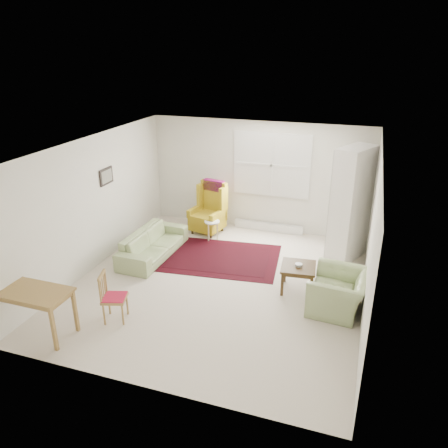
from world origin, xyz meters
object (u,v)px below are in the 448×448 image
(armchair, at_px, (338,288))
(desk, at_px, (34,312))
(coffee_table, at_px, (298,278))
(wingback_chair, at_px, (207,208))
(stool, at_px, (212,230))
(cabinet, at_px, (351,204))
(sofa, at_px, (153,239))
(desk_chair, at_px, (114,297))

(armchair, bearing_deg, desk, -59.08)
(armchair, height_order, coffee_table, armchair)
(wingback_chair, xyz_separation_m, desk, (-1.09, -4.37, -0.22))
(coffee_table, xyz_separation_m, desk, (-3.48, -2.48, 0.13))
(wingback_chair, distance_m, stool, 0.55)
(wingback_chair, xyz_separation_m, cabinet, (3.11, -0.27, 0.54))
(sofa, height_order, armchair, armchair)
(desk_chair, bearing_deg, coffee_table, -71.56)
(cabinet, distance_m, desk, 5.92)
(sofa, relative_size, wingback_chair, 1.57)
(sofa, distance_m, desk_chair, 2.25)
(cabinet, height_order, desk, cabinet)
(sofa, height_order, stool, sofa)
(armchair, bearing_deg, cabinet, -175.42)
(wingback_chair, relative_size, desk, 1.01)
(armchair, bearing_deg, sofa, -97.61)
(wingback_chair, bearing_deg, cabinet, 7.03)
(stool, bearing_deg, coffee_table, -35.71)
(coffee_table, relative_size, desk_chair, 0.72)
(wingback_chair, relative_size, coffee_table, 2.01)
(sofa, height_order, wingback_chair, wingback_chair)
(wingback_chair, height_order, stool, wingback_chair)
(coffee_table, xyz_separation_m, cabinet, (0.72, 1.62, 0.89))
(armchair, height_order, stool, armchair)
(armchair, height_order, desk_chair, desk_chair)
(armchair, distance_m, wingback_chair, 3.87)
(stool, bearing_deg, desk_chair, -96.64)
(cabinet, height_order, desk_chair, cabinet)
(stool, bearing_deg, armchair, -34.16)
(wingback_chair, relative_size, stool, 2.64)
(wingback_chair, bearing_deg, armchair, -24.32)
(wingback_chair, height_order, desk_chair, wingback_chair)
(desk, relative_size, desk_chair, 1.43)
(cabinet, relative_size, desk, 1.94)
(armchair, relative_size, coffee_table, 1.69)
(armchair, distance_m, coffee_table, 0.83)
(stool, relative_size, cabinet, 0.20)
(armchair, distance_m, cabinet, 2.15)
(cabinet, xyz_separation_m, desk, (-4.20, -4.10, -0.76))
(stool, relative_size, desk_chair, 0.55)
(wingback_chair, bearing_deg, desk_chair, -80.30)
(stool, height_order, desk, desk)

